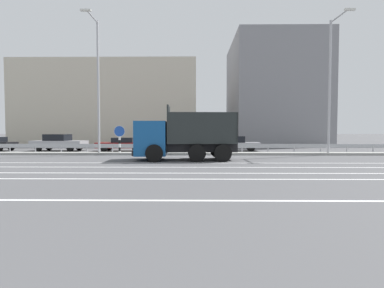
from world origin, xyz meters
The scene contains 18 objects.
ground_plane centered at (0.00, 0.00, 0.00)m, with size 320.00×320.00×0.00m, color #4C4C4F.
lane_strip_0 centered at (-1.17, -4.25, 0.00)m, with size 65.27×0.16×0.01m, color silver.
lane_strip_1 centered at (-1.17, -6.27, 0.00)m, with size 65.27×0.16×0.01m, color silver.
lane_strip_2 centered at (-1.17, -8.37, 0.00)m, with size 65.27×0.16×0.01m, color silver.
lane_strip_3 centered at (-1.17, -9.97, 0.00)m, with size 65.27×0.16×0.01m, color silver.
lane_strip_4 centered at (-1.17, -13.46, 0.00)m, with size 65.27×0.16×0.01m, color silver.
median_island centered at (0.00, 1.64, 0.09)m, with size 35.90×1.10×0.18m, color gray.
median_guardrail centered at (0.00, 2.77, 0.57)m, with size 65.27×0.09×0.78m.
dump_truck centered at (-1.97, -2.49, 1.25)m, with size 6.43×2.98×3.37m.
median_road_sign centered at (-6.43, 1.64, 1.22)m, with size 0.86×0.16×2.23m.
street_lamp_1 centered at (-7.96, 1.28, 5.60)m, with size 0.70×2.70×10.10m.
street_lamp_2 centered at (9.45, 1.26, 5.57)m, with size 0.71×2.74×10.03m.
parked_car_2 centered at (-13.10, 5.92, 0.76)m, with size 4.90×2.17×1.53m.
parked_car_3 centered at (-7.23, 5.70, 0.64)m, with size 4.50×2.05×1.22m.
parked_car_4 centered at (-2.14, 5.98, 0.71)m, with size 4.72×2.03×1.40m.
parked_car_5 centered at (3.06, 6.21, 0.68)m, with size 4.35×2.13×1.35m.
background_building_0 centered at (-11.71, 18.75, 5.19)m, with size 22.28×10.56×10.37m, color beige.
background_building_1 centered at (9.78, 19.47, 6.83)m, with size 11.04×13.73×13.65m, color gray.
Camera 1 is at (-0.56, -21.21, 1.82)m, focal length 28.00 mm.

